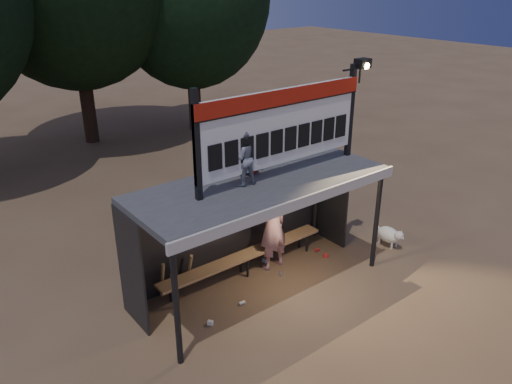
{
  "coord_description": "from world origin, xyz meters",
  "views": [
    {
      "loc": [
        -5.38,
        -6.68,
        5.83
      ],
      "look_at": [
        0.2,
        0.4,
        1.9
      ],
      "focal_mm": 35.0,
      "sensor_mm": 36.0,
      "label": 1
    }
  ],
  "objects": [
    {
      "name": "player",
      "position": [
        0.66,
        0.41,
        0.99
      ],
      "size": [
        0.75,
        0.51,
        1.98
      ],
      "primitive_type": "imported",
      "rotation": [
        0.0,
        0.0,
        3.2
      ],
      "color": "silver",
      "rests_on": "ground"
    },
    {
      "name": "child_b",
      "position": [
        0.06,
        0.46,
        2.87
      ],
      "size": [
        0.64,
        0.59,
        1.09
      ],
      "primitive_type": "imported",
      "rotation": [
        0.0,
        0.0,
        2.55
      ],
      "color": "#A72619",
      "rests_on": "dugout_shelter"
    },
    {
      "name": "bats",
      "position": [
        -1.47,
        0.82,
        0.43
      ],
      "size": [
        0.68,
        0.35,
        0.84
      ],
      "color": "olive",
      "rests_on": "ground"
    },
    {
      "name": "dugout_shelter",
      "position": [
        0.0,
        0.24,
        1.85
      ],
      "size": [
        5.1,
        2.08,
        2.32
      ],
      "color": "#39393B",
      "rests_on": "ground"
    },
    {
      "name": "scoreboard_assembly",
      "position": [
        0.56,
        -0.01,
        3.32
      ],
      "size": [
        4.1,
        0.27,
        1.99
      ],
      "color": "black",
      "rests_on": "dugout_shelter"
    },
    {
      "name": "litter",
      "position": [
        0.46,
        0.05,
        0.04
      ],
      "size": [
        3.49,
        1.17,
        0.08
      ],
      "color": "red",
      "rests_on": "ground"
    },
    {
      "name": "ground",
      "position": [
        0.0,
        0.0,
        0.0
      ],
      "size": [
        80.0,
        80.0,
        0.0
      ],
      "primitive_type": "plane",
      "color": "brown",
      "rests_on": "ground"
    },
    {
      "name": "child_a",
      "position": [
        -0.38,
        0.05,
        2.84
      ],
      "size": [
        0.53,
        0.43,
        1.04
      ],
      "primitive_type": "imported",
      "rotation": [
        0.0,
        0.0,
        3.07
      ],
      "color": "gray",
      "rests_on": "dugout_shelter"
    },
    {
      "name": "bench",
      "position": [
        0.0,
        0.55,
        0.43
      ],
      "size": [
        4.0,
        0.35,
        0.48
      ],
      "color": "olive",
      "rests_on": "ground"
    },
    {
      "name": "dog",
      "position": [
        3.4,
        -0.58,
        0.28
      ],
      "size": [
        0.36,
        0.81,
        0.49
      ],
      "color": "white",
      "rests_on": "ground"
    }
  ]
}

